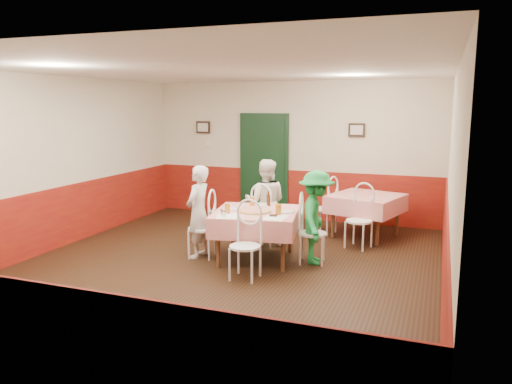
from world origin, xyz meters
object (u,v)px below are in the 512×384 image
(pizza, at_px, (255,211))
(glass_a, at_px, (227,209))
(glass_c, at_px, (252,201))
(chair_second_a, at_px, (324,209))
(main_table, at_px, (256,236))
(beer_bottle, at_px, (268,199))
(diner_left, at_px, (198,212))
(diner_right, at_px, (316,217))
(chair_left, at_px, (202,229))
(chair_right, at_px, (312,234))
(wallet, at_px, (273,215))
(chair_far, at_px, (265,219))
(chair_second_b, at_px, (359,221))
(chair_near, at_px, (245,247))
(second_table, at_px, (365,216))
(diner_far, at_px, (265,202))
(glass_b, at_px, (278,210))

(pizza, xyz_separation_m, glass_a, (-0.34, -0.24, 0.06))
(glass_c, bearing_deg, chair_second_a, 63.33)
(main_table, bearing_deg, glass_a, -137.28)
(chair_second_a, height_order, beer_bottle, beer_bottle)
(diner_left, relative_size, diner_right, 1.02)
(chair_left, relative_size, chair_second_a, 1.00)
(chair_right, bearing_deg, diner_left, 91.41)
(beer_bottle, distance_m, wallet, 0.73)
(glass_a, bearing_deg, chair_far, 81.12)
(main_table, xyz_separation_m, chair_second_b, (1.35, 1.20, 0.08))
(chair_near, bearing_deg, second_table, 66.51)
(chair_far, height_order, diner_far, diner_far)
(chair_right, distance_m, chair_second_b, 1.16)
(main_table, bearing_deg, glass_c, 118.79)
(second_table, xyz_separation_m, glass_c, (-1.55, -1.59, 0.45))
(second_table, distance_m, chair_left, 3.04)
(glass_b, relative_size, glass_c, 1.16)
(glass_b, relative_size, wallet, 1.42)
(chair_second_b, bearing_deg, chair_right, -99.64)
(second_table, xyz_separation_m, diner_far, (-1.52, -1.06, 0.35))
(chair_second_a, xyz_separation_m, diner_right, (0.28, -1.78, 0.25))
(chair_right, distance_m, beer_bottle, 0.92)
(chair_left, xyz_separation_m, diner_far, (0.67, 1.04, 0.27))
(chair_left, distance_m, chair_far, 1.20)
(chair_second_b, xyz_separation_m, diner_left, (-2.24, -1.36, 0.26))
(main_table, bearing_deg, chair_second_a, 72.75)
(chair_near, height_order, pizza, chair_near)
(chair_far, height_order, diner_left, diner_left)
(second_table, relative_size, wallet, 10.18)
(diner_left, bearing_deg, diner_far, 147.83)
(chair_right, distance_m, diner_left, 1.77)
(wallet, distance_m, diner_right, 0.67)
(chair_left, relative_size, pizza, 1.90)
(chair_second_b, distance_m, glass_b, 1.68)
(main_table, distance_m, chair_near, 0.85)
(glass_c, bearing_deg, pizza, -64.36)
(chair_second_a, xyz_separation_m, glass_c, (-0.80, -1.59, 0.38))
(chair_right, bearing_deg, glass_b, 113.65)
(wallet, bearing_deg, chair_second_b, 44.76)
(chair_second_b, distance_m, diner_right, 1.16)
(chair_second_b, relative_size, diner_far, 0.62)
(chair_second_a, bearing_deg, beer_bottle, -2.91)
(diner_left, height_order, diner_far, diner_far)
(glass_c, bearing_deg, main_table, -61.21)
(chair_left, bearing_deg, chair_second_a, 136.74)
(chair_far, xyz_separation_m, diner_far, (-0.01, 0.05, 0.27))
(chair_second_a, relative_size, beer_bottle, 4.16)
(main_table, height_order, chair_right, chair_right)
(second_table, distance_m, beer_bottle, 2.07)
(chair_left, distance_m, diner_left, 0.27)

